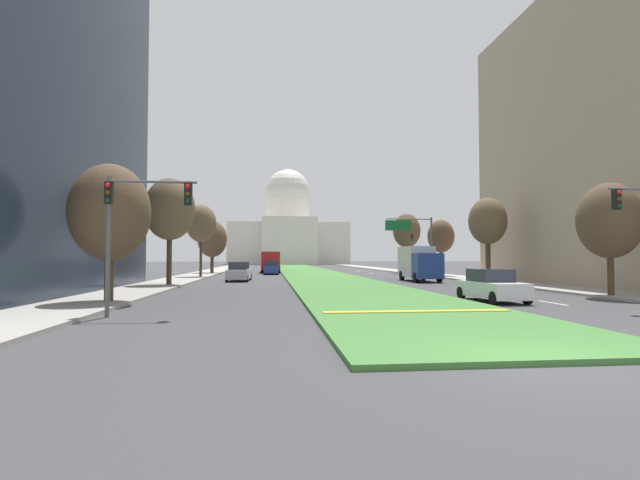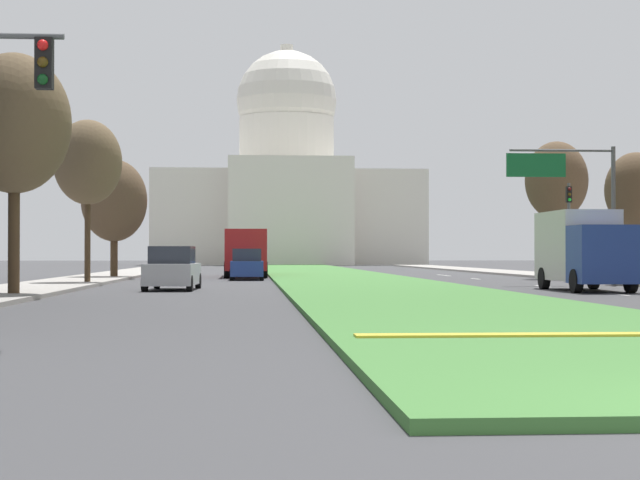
{
  "view_description": "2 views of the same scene",
  "coord_description": "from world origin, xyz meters",
  "px_view_note": "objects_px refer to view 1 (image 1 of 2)",
  "views": [
    {
      "loc": [
        -5.59,
        -8.93,
        2.23
      ],
      "look_at": [
        -1.33,
        30.43,
        3.67
      ],
      "focal_mm": 26.13,
      "sensor_mm": 36.0,
      "label": 1
    },
    {
      "loc": [
        -5.32,
        -8.43,
        1.48
      ],
      "look_at": [
        -1.79,
        43.01,
        2.15
      ],
      "focal_mm": 58.92,
      "sensor_mm": 36.0,
      "label": 2
    }
  ],
  "objects_px": {
    "street_tree_right_mid": "(488,222)",
    "street_tree_left_far": "(201,224)",
    "street_tree_left_mid": "(170,210)",
    "sedan_lead_stopped": "(492,286)",
    "overhead_guide_sign": "(415,235)",
    "box_truck_delivery": "(419,263)",
    "traffic_light_near_left": "(132,215)",
    "street_tree_right_far": "(441,236)",
    "street_tree_right_distant": "(407,231)",
    "sedan_distant": "(271,268)",
    "city_bus": "(271,260)",
    "traffic_light_far_right": "(412,248)",
    "capitol_building": "(288,232)",
    "street_tree_left_near": "(110,213)",
    "sedan_midblock": "(239,272)",
    "street_tree_left_distant": "(212,239)",
    "street_tree_right_near": "(609,221)"
  },
  "relations": [
    {
      "from": "street_tree_left_far",
      "to": "street_tree_left_distant",
      "type": "xyz_separation_m",
      "value": [
        -0.25,
        11.81,
        -1.22
      ]
    },
    {
      "from": "street_tree_left_mid",
      "to": "street_tree_left_distant",
      "type": "bearing_deg",
      "value": 89.97
    },
    {
      "from": "street_tree_left_mid",
      "to": "street_tree_left_distant",
      "type": "distance_m",
      "value": 26.29
    },
    {
      "from": "street_tree_right_far",
      "to": "sedan_lead_stopped",
      "type": "xyz_separation_m",
      "value": [
        -7.82,
        -27.47,
        -3.73
      ]
    },
    {
      "from": "box_truck_delivery",
      "to": "sedan_midblock",
      "type": "bearing_deg",
      "value": 173.73
    },
    {
      "from": "overhead_guide_sign",
      "to": "sedan_distant",
      "type": "relative_size",
      "value": 1.55
    },
    {
      "from": "street_tree_left_near",
      "to": "box_truck_delivery",
      "type": "xyz_separation_m",
      "value": [
        21.15,
        18.7,
        -2.63
      ]
    },
    {
      "from": "street_tree_left_mid",
      "to": "sedan_lead_stopped",
      "type": "relative_size",
      "value": 1.89
    },
    {
      "from": "city_bus",
      "to": "overhead_guide_sign",
      "type": "bearing_deg",
      "value": -51.66
    },
    {
      "from": "street_tree_right_near",
      "to": "street_tree_left_far",
      "type": "xyz_separation_m",
      "value": [
        -25.78,
        27.31,
        1.59
      ]
    },
    {
      "from": "capitol_building",
      "to": "street_tree_right_mid",
      "type": "xyz_separation_m",
      "value": [
        13.05,
        -106.83,
        -4.68
      ]
    },
    {
      "from": "street_tree_left_near",
      "to": "sedan_distant",
      "type": "relative_size",
      "value": 1.58
    },
    {
      "from": "street_tree_right_distant",
      "to": "street_tree_right_far",
      "type": "bearing_deg",
      "value": -86.76
    },
    {
      "from": "street_tree_right_mid",
      "to": "street_tree_right_distant",
      "type": "bearing_deg",
      "value": 90.98
    },
    {
      "from": "traffic_light_near_left",
      "to": "overhead_guide_sign",
      "type": "height_order",
      "value": "overhead_guide_sign"
    },
    {
      "from": "traffic_light_near_left",
      "to": "sedan_distant",
      "type": "height_order",
      "value": "traffic_light_near_left"
    },
    {
      "from": "street_tree_right_far",
      "to": "sedan_midblock",
      "type": "relative_size",
      "value": 1.35
    },
    {
      "from": "street_tree_left_near",
      "to": "street_tree_left_distant",
      "type": "relative_size",
      "value": 0.95
    },
    {
      "from": "box_truck_delivery",
      "to": "street_tree_left_distant",
      "type": "bearing_deg",
      "value": 135.19
    },
    {
      "from": "street_tree_right_near",
      "to": "street_tree_right_distant",
      "type": "bearing_deg",
      "value": 90.3
    },
    {
      "from": "box_truck_delivery",
      "to": "street_tree_right_near",
      "type": "bearing_deg",
      "value": -75.07
    },
    {
      "from": "traffic_light_far_right",
      "to": "street_tree_right_mid",
      "type": "xyz_separation_m",
      "value": [
        1.5,
        -16.54,
        1.94
      ]
    },
    {
      "from": "street_tree_left_near",
      "to": "street_tree_right_near",
      "type": "height_order",
      "value": "street_tree_left_near"
    },
    {
      "from": "box_truck_delivery",
      "to": "sedan_lead_stopped",
      "type": "bearing_deg",
      "value": -97.66
    },
    {
      "from": "street_tree_right_distant",
      "to": "city_bus",
      "type": "relative_size",
      "value": 0.73
    },
    {
      "from": "capitol_building",
      "to": "sedan_lead_stopped",
      "type": "height_order",
      "value": "capitol_building"
    },
    {
      "from": "street_tree_left_far",
      "to": "sedan_lead_stopped",
      "type": "relative_size",
      "value": 1.8
    },
    {
      "from": "street_tree_left_near",
      "to": "street_tree_right_distant",
      "type": "bearing_deg",
      "value": 55.72
    },
    {
      "from": "street_tree_right_mid",
      "to": "street_tree_left_far",
      "type": "height_order",
      "value": "street_tree_left_far"
    },
    {
      "from": "street_tree_right_distant",
      "to": "sedan_midblock",
      "type": "xyz_separation_m",
      "value": [
        -21.05,
        -17.29,
        -4.9
      ]
    },
    {
      "from": "capitol_building",
      "to": "street_tree_left_far",
      "type": "bearing_deg",
      "value": -97.81
    },
    {
      "from": "overhead_guide_sign",
      "to": "street_tree_left_mid",
      "type": "xyz_separation_m",
      "value": [
        -23.05,
        -12.11,
        1.21
      ]
    },
    {
      "from": "street_tree_left_distant",
      "to": "street_tree_right_distant",
      "type": "bearing_deg",
      "value": -4.37
    },
    {
      "from": "street_tree_right_near",
      "to": "street_tree_left_far",
      "type": "relative_size",
      "value": 0.8
    },
    {
      "from": "overhead_guide_sign",
      "to": "sedan_lead_stopped",
      "type": "relative_size",
      "value": 1.49
    },
    {
      "from": "sedan_distant",
      "to": "city_bus",
      "type": "height_order",
      "value": "city_bus"
    },
    {
      "from": "street_tree_right_near",
      "to": "sedan_lead_stopped",
      "type": "distance_m",
      "value": 8.25
    },
    {
      "from": "traffic_light_far_right",
      "to": "street_tree_right_far",
      "type": "relative_size",
      "value": 0.82
    },
    {
      "from": "street_tree_left_near",
      "to": "street_tree_right_near",
      "type": "distance_m",
      "value": 25.97
    },
    {
      "from": "street_tree_left_near",
      "to": "sedan_lead_stopped",
      "type": "bearing_deg",
      "value": -1.73
    },
    {
      "from": "street_tree_left_mid",
      "to": "street_tree_left_distant",
      "type": "height_order",
      "value": "street_tree_left_mid"
    },
    {
      "from": "traffic_light_near_left",
      "to": "street_tree_left_mid",
      "type": "height_order",
      "value": "street_tree_left_mid"
    },
    {
      "from": "street_tree_right_near",
      "to": "sedan_midblock",
      "type": "height_order",
      "value": "street_tree_right_near"
    },
    {
      "from": "sedan_lead_stopped",
      "to": "street_tree_left_near",
      "type": "bearing_deg",
      "value": 178.27
    },
    {
      "from": "traffic_light_near_left",
      "to": "street_tree_right_far",
      "type": "height_order",
      "value": "street_tree_right_far"
    },
    {
      "from": "capitol_building",
      "to": "overhead_guide_sign",
      "type": "relative_size",
      "value": 5.47
    },
    {
      "from": "capitol_building",
      "to": "overhead_guide_sign",
      "type": "bearing_deg",
      "value": -84.16
    },
    {
      "from": "overhead_guide_sign",
      "to": "street_tree_left_near",
      "type": "xyz_separation_m",
      "value": [
        -22.97,
        -25.63,
        -0.32
      ]
    },
    {
      "from": "street_tree_right_distant",
      "to": "sedan_distant",
      "type": "height_order",
      "value": "street_tree_right_distant"
    },
    {
      "from": "street_tree_left_distant",
      "to": "sedan_distant",
      "type": "height_order",
      "value": "street_tree_left_distant"
    }
  ]
}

